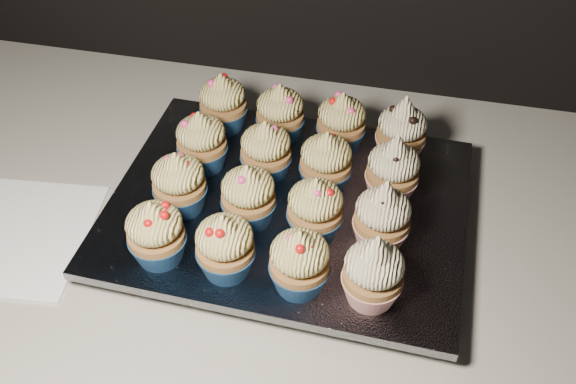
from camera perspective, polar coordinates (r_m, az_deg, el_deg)
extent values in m
cube|color=black|center=(1.21, -8.34, -16.39)|extent=(2.40, 0.60, 0.86)
cube|color=beige|center=(0.85, -11.41, -1.34)|extent=(2.44, 0.64, 0.04)
cube|color=white|center=(0.84, -23.30, -3.53)|extent=(0.20, 0.20, 0.00)
cube|color=black|center=(0.78, 0.00, -2.04)|extent=(0.39, 0.30, 0.02)
cube|color=silver|center=(0.77, 0.00, -1.17)|extent=(0.43, 0.34, 0.01)
cone|color=navy|center=(0.71, -11.40, -4.83)|extent=(0.06, 0.06, 0.03)
ellipsoid|color=#EFD378|center=(0.68, -11.84, -2.75)|extent=(0.06, 0.06, 0.04)
cone|color=#EFD378|center=(0.67, -12.12, -1.40)|extent=(0.03, 0.03, 0.02)
cone|color=navy|center=(0.69, -5.48, -6.07)|extent=(0.06, 0.06, 0.03)
ellipsoid|color=#EFD378|center=(0.66, -5.70, -3.97)|extent=(0.06, 0.06, 0.04)
cone|color=#EFD378|center=(0.64, -5.84, -2.60)|extent=(0.03, 0.03, 0.02)
cone|color=navy|center=(0.67, 1.00, -7.48)|extent=(0.06, 0.06, 0.03)
ellipsoid|color=#EFD378|center=(0.64, 1.04, -5.39)|extent=(0.06, 0.06, 0.04)
cone|color=#EFD378|center=(0.63, 1.06, -4.03)|extent=(0.03, 0.03, 0.02)
cone|color=#A72117|center=(0.67, 7.40, -8.43)|extent=(0.06, 0.06, 0.03)
ellipsoid|color=#F9E1AE|center=(0.64, 7.70, -6.37)|extent=(0.06, 0.06, 0.04)
cone|color=#F9E1AE|center=(0.62, 7.95, -4.72)|extent=(0.03, 0.03, 0.03)
cone|color=navy|center=(0.76, -9.45, -0.49)|extent=(0.06, 0.06, 0.03)
ellipsoid|color=#EFD378|center=(0.73, -9.79, 1.62)|extent=(0.06, 0.06, 0.04)
cone|color=#EFD378|center=(0.72, -10.01, 2.96)|extent=(0.03, 0.03, 0.02)
cone|color=navy|center=(0.74, -3.46, -1.64)|extent=(0.06, 0.06, 0.03)
ellipsoid|color=#EFD378|center=(0.71, -3.59, 0.49)|extent=(0.06, 0.06, 0.04)
cone|color=#EFD378|center=(0.69, -3.67, 1.86)|extent=(0.03, 0.03, 0.02)
cone|color=navy|center=(0.72, 2.36, -2.81)|extent=(0.06, 0.06, 0.03)
ellipsoid|color=#EFD378|center=(0.69, 2.46, -0.68)|extent=(0.06, 0.06, 0.04)
cone|color=#EFD378|center=(0.68, 2.51, 0.69)|extent=(0.03, 0.03, 0.02)
cone|color=#A72117|center=(0.72, 8.17, -3.59)|extent=(0.06, 0.06, 0.03)
ellipsoid|color=#F9E1AE|center=(0.69, 8.48, -1.48)|extent=(0.06, 0.06, 0.04)
cone|color=#F9E1AE|center=(0.67, 8.73, 0.18)|extent=(0.03, 0.03, 0.03)
cone|color=navy|center=(0.81, -7.53, 3.19)|extent=(0.06, 0.06, 0.03)
ellipsoid|color=#EFD378|center=(0.79, -7.78, 5.27)|extent=(0.06, 0.06, 0.04)
cone|color=#EFD378|center=(0.77, -7.94, 6.59)|extent=(0.03, 0.03, 0.02)
cone|color=navy|center=(0.79, -1.94, 2.35)|extent=(0.06, 0.06, 0.03)
ellipsoid|color=#EFD378|center=(0.77, -2.01, 4.46)|extent=(0.06, 0.06, 0.04)
cone|color=#EFD378|center=(0.75, -2.05, 5.81)|extent=(0.03, 0.03, 0.02)
cone|color=navy|center=(0.78, 3.30, 1.36)|extent=(0.06, 0.06, 0.03)
ellipsoid|color=#EFD378|center=(0.75, 3.42, 3.48)|extent=(0.06, 0.06, 0.04)
cone|color=#EFD378|center=(0.74, 3.50, 4.83)|extent=(0.03, 0.03, 0.02)
cone|color=#A72117|center=(0.77, 9.09, 0.56)|extent=(0.06, 0.06, 0.03)
ellipsoid|color=#F9E1AE|center=(0.75, 9.41, 2.66)|extent=(0.06, 0.06, 0.04)
cone|color=#F9E1AE|center=(0.73, 9.66, 4.30)|extent=(0.03, 0.03, 0.03)
cone|color=navy|center=(0.87, -5.70, 6.61)|extent=(0.06, 0.06, 0.03)
ellipsoid|color=#EFD378|center=(0.85, -5.88, 8.65)|extent=(0.06, 0.06, 0.04)
cone|color=#EFD378|center=(0.83, -5.99, 9.93)|extent=(0.03, 0.03, 0.02)
cone|color=navy|center=(0.85, -0.69, 5.72)|extent=(0.06, 0.06, 0.03)
ellipsoid|color=#EFD378|center=(0.82, -0.72, 7.78)|extent=(0.06, 0.06, 0.04)
cone|color=#EFD378|center=(0.81, -0.73, 9.09)|extent=(0.03, 0.03, 0.02)
cone|color=navy|center=(0.84, 4.66, 4.91)|extent=(0.06, 0.06, 0.03)
ellipsoid|color=#EFD378|center=(0.81, 4.81, 6.98)|extent=(0.06, 0.06, 0.04)
cone|color=#EFD378|center=(0.80, 4.91, 8.30)|extent=(0.03, 0.03, 0.02)
cone|color=#A72117|center=(0.83, 9.84, 3.99)|extent=(0.06, 0.06, 0.03)
ellipsoid|color=#F9E1AE|center=(0.81, 10.16, 6.04)|extent=(0.06, 0.06, 0.04)
cone|color=#F9E1AE|center=(0.79, 10.42, 7.63)|extent=(0.03, 0.03, 0.03)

